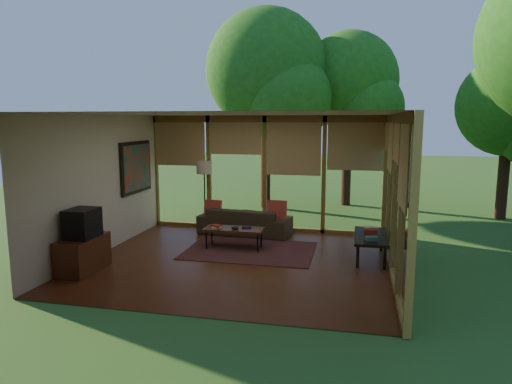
% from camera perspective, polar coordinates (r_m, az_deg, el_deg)
% --- Properties ---
extents(floor, '(5.50, 5.50, 0.00)m').
position_cam_1_polar(floor, '(8.59, -2.24, -8.58)').
color(floor, '#602E19').
rests_on(floor, ground).
extents(ceiling, '(5.50, 5.50, 0.00)m').
position_cam_1_polar(ceiling, '(8.19, -2.36, 9.74)').
color(ceiling, white).
rests_on(ceiling, ground).
extents(wall_left, '(0.04, 5.00, 2.70)m').
position_cam_1_polar(wall_left, '(9.36, -18.81, 0.88)').
color(wall_left, silver).
rests_on(wall_left, ground).
extents(wall_front, '(5.50, 0.04, 2.70)m').
position_cam_1_polar(wall_front, '(5.94, -8.45, -3.16)').
color(wall_front, silver).
rests_on(wall_front, ground).
extents(window_wall_back, '(5.50, 0.12, 2.70)m').
position_cam_1_polar(window_wall_back, '(10.70, 1.11, 2.31)').
color(window_wall_back, olive).
rests_on(window_wall_back, ground).
extents(window_wall_right, '(0.12, 5.00, 2.70)m').
position_cam_1_polar(window_wall_right, '(8.04, 17.02, -0.29)').
color(window_wall_right, olive).
rests_on(window_wall_right, ground).
extents(tree_nw, '(3.52, 3.52, 5.79)m').
position_cam_1_polar(tree_nw, '(13.67, 1.31, 14.94)').
color(tree_nw, '#371D14').
rests_on(tree_nw, ground).
extents(tree_ne, '(2.91, 2.91, 5.23)m').
position_cam_1_polar(tree_ne, '(14.34, 11.57, 13.43)').
color(tree_ne, '#371D14').
rests_on(tree_ne, ground).
extents(tree_far, '(2.62, 2.62, 4.28)m').
position_cam_1_polar(tree_far, '(13.61, 29.10, 9.37)').
color(tree_far, '#371D14').
rests_on(tree_far, ground).
extents(rug, '(2.53, 1.80, 0.01)m').
position_cam_1_polar(rug, '(9.22, -0.75, -7.30)').
color(rug, maroon).
rests_on(rug, floor).
extents(sofa, '(2.15, 1.01, 0.61)m').
position_cam_1_polar(sofa, '(10.47, -1.39, -3.65)').
color(sofa, '#3C301E').
rests_on(sofa, floor).
extents(pillow_left, '(0.38, 0.21, 0.40)m').
position_cam_1_polar(pillow_left, '(10.57, -5.41, -2.08)').
color(pillow_left, maroon).
rests_on(pillow_left, sofa).
extents(pillow_right, '(0.43, 0.23, 0.45)m').
position_cam_1_polar(pillow_right, '(10.21, 2.63, -2.31)').
color(pillow_right, maroon).
rests_on(pillow_right, sofa).
extents(ct_book_lower, '(0.26, 0.23, 0.03)m').
position_cam_1_polar(ct_book_lower, '(9.32, -4.94, -4.39)').
color(ct_book_lower, beige).
rests_on(ct_book_lower, coffee_table).
extents(ct_book_upper, '(0.23, 0.20, 0.03)m').
position_cam_1_polar(ct_book_upper, '(9.31, -4.94, -4.21)').
color(ct_book_upper, maroon).
rests_on(ct_book_upper, coffee_table).
extents(ct_book_side, '(0.21, 0.17, 0.03)m').
position_cam_1_polar(ct_book_side, '(9.29, -1.16, -4.42)').
color(ct_book_side, black).
rests_on(ct_book_side, coffee_table).
extents(ct_bowl, '(0.16, 0.16, 0.07)m').
position_cam_1_polar(ct_bowl, '(9.16, -2.64, -4.48)').
color(ct_bowl, black).
rests_on(ct_bowl, coffee_table).
extents(media_cabinet, '(0.50, 1.00, 0.60)m').
position_cam_1_polar(media_cabinet, '(8.48, -20.81, -7.28)').
color(media_cabinet, '#572C17').
rests_on(media_cabinet, floor).
extents(television, '(0.45, 0.55, 0.50)m').
position_cam_1_polar(television, '(8.34, -20.90, -3.66)').
color(television, black).
rests_on(television, media_cabinet).
extents(console_book_a, '(0.24, 0.20, 0.08)m').
position_cam_1_polar(console_book_a, '(8.45, 14.24, -5.67)').
color(console_book_a, '#335950').
rests_on(console_book_a, side_console).
extents(console_book_b, '(0.24, 0.17, 0.11)m').
position_cam_1_polar(console_book_b, '(8.89, 14.16, -4.84)').
color(console_book_b, maroon).
rests_on(console_book_b, side_console).
extents(console_book_c, '(0.24, 0.20, 0.06)m').
position_cam_1_polar(console_book_c, '(9.28, 14.09, -4.41)').
color(console_book_c, beige).
rests_on(console_book_c, side_console).
extents(floor_lamp, '(0.36, 0.36, 1.65)m').
position_cam_1_polar(floor_lamp, '(10.74, -6.49, 2.58)').
color(floor_lamp, black).
rests_on(floor_lamp, floor).
extents(coffee_table, '(1.20, 0.50, 0.43)m').
position_cam_1_polar(coffee_table, '(9.28, -2.78, -4.74)').
color(coffee_table, '#572C17').
rests_on(coffee_table, floor).
extents(side_console, '(0.60, 1.40, 0.46)m').
position_cam_1_polar(side_console, '(8.86, 14.15, -5.54)').
color(side_console, black).
rests_on(side_console, floor).
extents(wall_painting, '(0.06, 1.35, 1.15)m').
position_cam_1_polar(wall_painting, '(10.53, -14.76, 3.01)').
color(wall_painting, black).
rests_on(wall_painting, wall_left).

